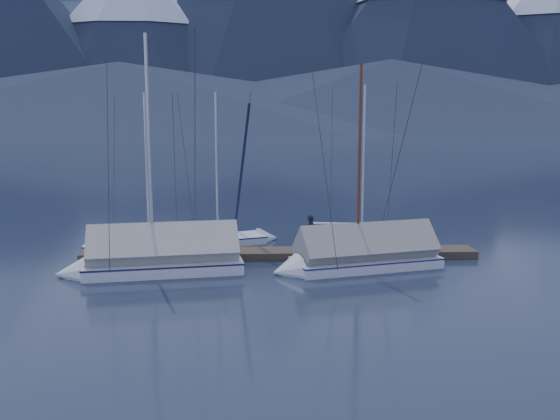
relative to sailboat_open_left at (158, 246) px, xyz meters
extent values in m
plane|color=black|center=(5.88, -3.98, -0.15)|extent=(1000.00, 1000.00, 0.00)
cone|color=#475675|center=(-104.12, 436.02, 74.85)|extent=(352.00, 352.00, 150.00)
cone|color=#475675|center=(45.88, 426.02, 69.85)|extent=(330.00, 330.00, 140.00)
cone|color=#475675|center=(185.88, 441.02, 62.35)|extent=(308.00, 308.00, 125.00)
cone|color=#192133|center=(-59.12, 291.02, 44.85)|extent=(171.00, 171.00, 90.00)
cone|color=#192133|center=(15.88, 306.02, 67.35)|extent=(228.00, 228.00, 135.00)
cone|color=#192133|center=(95.88, 286.02, 54.85)|extent=(190.00, 190.00, 110.00)
cone|color=#192133|center=(-54.12, 236.02, 14.85)|extent=(416.00, 416.00, 30.00)
cone|color=#192133|center=(65.88, 241.02, 15.85)|extent=(390.00, 390.00, 32.00)
cube|color=#382D23|center=(5.88, -1.98, 0.02)|extent=(18.00, 1.50, 0.34)
cube|color=black|center=(-0.12, -1.98, -0.20)|extent=(3.00, 1.30, 0.30)
cube|color=black|center=(5.88, -1.98, -0.20)|extent=(3.00, 1.30, 0.30)
cube|color=black|center=(11.88, -1.98, -0.20)|extent=(3.00, 1.30, 0.30)
cylinder|color=#382D23|center=(-2.12, -1.28, 0.20)|extent=(0.12, 0.12, 0.35)
cylinder|color=#382D23|center=(-2.12, -2.68, 0.20)|extent=(0.12, 0.12, 0.35)
cylinder|color=#382D23|center=(0.88, -1.28, 0.20)|extent=(0.12, 0.12, 0.35)
cylinder|color=#382D23|center=(0.88, -2.68, 0.20)|extent=(0.12, 0.12, 0.35)
cylinder|color=#382D23|center=(3.88, -1.28, 0.20)|extent=(0.12, 0.12, 0.35)
cylinder|color=#382D23|center=(3.88, -2.68, 0.20)|extent=(0.12, 0.12, 0.35)
cylinder|color=#382D23|center=(6.88, -1.28, 0.20)|extent=(0.12, 0.12, 0.35)
cylinder|color=#382D23|center=(6.88, -2.68, 0.20)|extent=(0.12, 0.12, 0.35)
cylinder|color=#382D23|center=(9.88, -1.28, 0.20)|extent=(0.12, 0.12, 0.35)
cylinder|color=#382D23|center=(9.88, -2.68, 0.20)|extent=(0.12, 0.12, 0.35)
cylinder|color=#382D23|center=(12.88, -1.28, 0.20)|extent=(0.12, 0.12, 0.35)
cylinder|color=#382D23|center=(12.88, -2.68, 0.20)|extent=(0.12, 0.12, 0.35)
cube|color=silver|center=(-0.79, -0.09, -0.04)|extent=(5.51, 2.38, 0.59)
cube|color=silver|center=(-0.79, -0.09, -0.31)|extent=(4.62, 1.49, 0.27)
cube|color=navy|center=(-0.79, -0.09, 0.21)|extent=(5.56, 2.40, 0.05)
cone|color=silver|center=(2.26, 0.26, -0.04)|extent=(1.17, 1.81, 1.71)
cube|color=silver|center=(-1.05, -0.12, 0.39)|extent=(2.00, 1.45, 0.27)
cylinder|color=#B2B7BF|center=(-0.44, -0.05, 3.81)|extent=(0.11, 0.11, 7.12)
cylinder|color=#B2B7BF|center=(-1.67, -0.19, 0.79)|extent=(2.39, 0.36, 0.08)
cylinder|color=#26262B|center=(0.89, 0.10, 3.81)|extent=(0.33, 2.67, 7.12)
cube|color=silver|center=(2.51, 0.77, -0.04)|extent=(5.68, 3.54, 0.59)
cube|color=silver|center=(2.51, 0.77, -0.31)|extent=(4.64, 2.50, 0.27)
cube|color=#171A47|center=(2.51, 0.77, 0.21)|extent=(5.74, 3.57, 0.05)
cone|color=silver|center=(5.42, 1.83, -0.04)|extent=(1.52, 1.96, 1.73)
cube|color=silver|center=(2.25, 0.67, 0.39)|extent=(2.20, 1.83, 0.27)
cylinder|color=#B2B7BF|center=(2.84, 0.89, 3.85)|extent=(0.11, 0.11, 7.19)
cylinder|color=#B2B7BF|center=(1.66, 0.46, 0.80)|extent=(2.31, 0.91, 0.08)
cylinder|color=#26262B|center=(4.11, 1.35, 3.85)|extent=(0.95, 2.56, 7.20)
cube|color=silver|center=(9.84, 1.07, -0.03)|extent=(5.84, 2.58, 0.62)
cube|color=silver|center=(9.84, 1.07, -0.31)|extent=(4.90, 1.64, 0.28)
cube|color=navy|center=(9.84, 1.07, 0.23)|extent=(5.90, 2.61, 0.06)
cone|color=silver|center=(13.06, 0.66, -0.03)|extent=(1.26, 1.93, 1.81)
cube|color=silver|center=(9.56, 1.11, 0.42)|extent=(2.13, 1.56, 0.28)
cylinder|color=#B2B7BF|center=(10.21, 1.03, 4.05)|extent=(0.11, 0.11, 7.53)
cylinder|color=#B2B7BF|center=(8.90, 1.19, 0.84)|extent=(2.53, 0.41, 0.08)
cylinder|color=#26262B|center=(11.61, 0.85, 4.05)|extent=(0.38, 2.83, 7.54)
cube|color=white|center=(9.48, -4.07, -0.02)|extent=(6.64, 3.79, 0.67)
cube|color=white|center=(9.48, -4.07, -0.33)|extent=(5.47, 2.57, 0.30)
cube|color=navy|center=(9.48, -4.07, 0.26)|extent=(6.71, 3.83, 0.06)
cone|color=white|center=(6.01, -5.01, -0.02)|extent=(1.63, 2.36, 2.14)
cylinder|color=#592819|center=(9.08, -4.17, 4.36)|extent=(0.12, 0.12, 8.10)
cylinder|color=#592819|center=(10.45, -3.80, 0.92)|extent=(2.75, 0.82, 0.09)
cylinder|color=#26262B|center=(7.57, -4.58, 4.36)|extent=(0.85, 3.06, 8.11)
cube|color=gray|center=(9.48, -4.07, 0.72)|extent=(6.35, 3.75, 2.27)
cube|color=white|center=(0.97, -4.47, -0.01)|extent=(6.65, 3.23, 0.75)
cube|color=white|center=(0.97, -4.47, -0.35)|extent=(5.55, 2.07, 0.34)
cube|color=#161842|center=(0.97, -4.47, 0.31)|extent=(6.72, 3.26, 0.07)
cone|color=white|center=(-2.69, -5.04, -0.01)|extent=(1.57, 2.35, 2.19)
cylinder|color=#B2B7BF|center=(0.51, -4.54, 4.92)|extent=(0.14, 0.14, 9.11)
cylinder|color=#B2B7BF|center=(2.09, -4.29, 1.05)|extent=(2.85, 0.54, 0.10)
cylinder|color=#26262B|center=(-1.06, -4.78, 4.92)|extent=(0.52, 3.18, 9.12)
cube|color=#A5A69B|center=(0.97, -4.47, 0.82)|extent=(6.35, 3.22, 2.32)
imported|color=black|center=(7.34, -1.87, 1.00)|extent=(0.55, 0.68, 1.60)
camera|label=1|loc=(4.79, -28.57, 6.24)|focal=38.00mm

